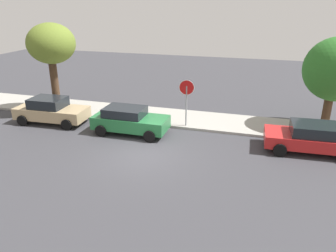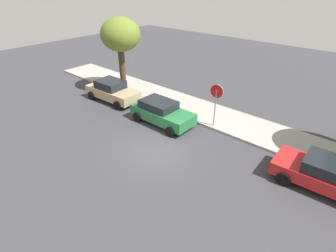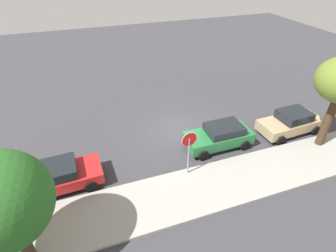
{
  "view_description": "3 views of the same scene",
  "coord_description": "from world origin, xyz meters",
  "px_view_note": "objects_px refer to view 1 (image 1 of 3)",
  "views": [
    {
      "loc": [
        5.2,
        -13.3,
        6.97
      ],
      "look_at": [
        0.97,
        0.93,
        1.26
      ],
      "focal_mm": 35.0,
      "sensor_mm": 36.0,
      "label": 1
    },
    {
      "loc": [
        8.27,
        -8.49,
        8.21
      ],
      "look_at": [
        0.11,
        0.94,
        1.08
      ],
      "focal_mm": 28.0,
      "sensor_mm": 36.0,
      "label": 2
    },
    {
      "loc": [
        5.56,
        13.55,
        10.39
      ],
      "look_at": [
        1.07,
        0.72,
        1.04
      ],
      "focal_mm": 28.0,
      "sensor_mm": 36.0,
      "label": 3
    }
  ],
  "objects_px": {
    "stop_sign": "(186,95)",
    "parked_car_tan": "(51,110)",
    "street_tree_mid_block": "(51,45)",
    "parked_car_red": "(313,138)",
    "parked_car_green": "(129,120)"
  },
  "relations": [
    {
      "from": "stop_sign",
      "to": "street_tree_mid_block",
      "type": "xyz_separation_m",
      "value": [
        -8.74,
        0.38,
        2.4
      ]
    },
    {
      "from": "parked_car_tan",
      "to": "street_tree_mid_block",
      "type": "distance_m",
      "value": 4.12
    },
    {
      "from": "parked_car_red",
      "to": "street_tree_mid_block",
      "type": "height_order",
      "value": "street_tree_mid_block"
    },
    {
      "from": "parked_car_red",
      "to": "stop_sign",
      "type": "bearing_deg",
      "value": 168.28
    },
    {
      "from": "parked_car_green",
      "to": "street_tree_mid_block",
      "type": "relative_size",
      "value": 0.72
    },
    {
      "from": "stop_sign",
      "to": "street_tree_mid_block",
      "type": "height_order",
      "value": "street_tree_mid_block"
    },
    {
      "from": "stop_sign",
      "to": "street_tree_mid_block",
      "type": "relative_size",
      "value": 0.5
    },
    {
      "from": "street_tree_mid_block",
      "to": "parked_car_tan",
      "type": "bearing_deg",
      "value": -68.02
    },
    {
      "from": "parked_car_tan",
      "to": "street_tree_mid_block",
      "type": "height_order",
      "value": "street_tree_mid_block"
    },
    {
      "from": "stop_sign",
      "to": "parked_car_red",
      "type": "relative_size",
      "value": 0.62
    },
    {
      "from": "stop_sign",
      "to": "parked_car_red",
      "type": "distance_m",
      "value": 6.91
    },
    {
      "from": "stop_sign",
      "to": "parked_car_tan",
      "type": "height_order",
      "value": "stop_sign"
    },
    {
      "from": "stop_sign",
      "to": "parked_car_tan",
      "type": "bearing_deg",
      "value": -169.59
    },
    {
      "from": "stop_sign",
      "to": "parked_car_green",
      "type": "height_order",
      "value": "stop_sign"
    },
    {
      "from": "parked_car_green",
      "to": "parked_car_tan",
      "type": "distance_m",
      "value": 5.18
    }
  ]
}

